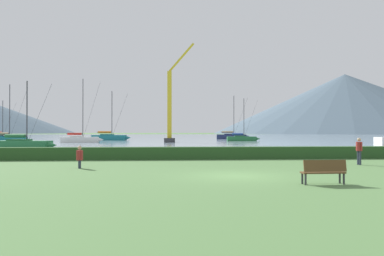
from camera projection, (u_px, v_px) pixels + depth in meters
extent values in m
plane|color=#517A42|center=(236.00, 176.00, 18.09)|extent=(1000.00, 1000.00, 0.00)
cube|color=#8499A8|center=(171.00, 137.00, 154.70)|extent=(320.00, 246.00, 0.00)
cube|color=#284C23|center=(209.00, 153.00, 29.06)|extent=(80.00, 1.20, 0.90)
cube|color=white|center=(80.00, 140.00, 71.69)|extent=(6.60, 2.46, 1.02)
cone|color=white|center=(101.00, 140.00, 72.10)|extent=(1.15, 0.91, 0.87)
cube|color=silver|center=(78.00, 138.00, 71.65)|extent=(2.48, 1.65, 0.65)
cylinder|color=#333338|center=(83.00, 109.00, 71.80)|extent=(0.13, 0.13, 11.02)
cylinder|color=#333338|center=(75.00, 134.00, 71.60)|extent=(2.94, 0.22, 0.11)
cylinder|color=red|center=(75.00, 134.00, 71.60)|extent=(2.51, 0.50, 0.41)
cylinder|color=#333338|center=(92.00, 111.00, 71.96)|extent=(3.10, 0.14, 10.48)
cube|color=#19707A|center=(6.00, 140.00, 70.72)|extent=(6.87, 2.61, 1.07)
cone|color=#19707A|center=(28.00, 140.00, 70.84)|extent=(1.20, 0.95, 0.91)
cube|color=#16646E|center=(4.00, 138.00, 70.71)|extent=(2.58, 1.73, 0.68)
cylinder|color=#333338|center=(10.00, 112.00, 70.78)|extent=(0.14, 0.14, 9.89)
cylinder|color=#333338|center=(1.00, 134.00, 70.69)|extent=(3.05, 0.24, 0.12)
cylinder|color=tan|center=(1.00, 134.00, 70.69)|extent=(2.61, 0.53, 0.43)
cylinder|color=#333338|center=(19.00, 113.00, 70.83)|extent=(3.22, 0.16, 9.40)
cube|color=#236B38|center=(241.00, 139.00, 83.10)|extent=(6.19, 2.58, 0.95)
cone|color=#236B38|center=(258.00, 139.00, 83.07)|extent=(1.10, 0.89, 0.81)
cube|color=#206032|center=(240.00, 137.00, 83.11)|extent=(2.36, 1.64, 0.60)
cylinder|color=#333338|center=(244.00, 118.00, 83.13)|extent=(0.12, 0.12, 8.48)
cylinder|color=#333338|center=(237.00, 134.00, 83.12)|extent=(2.72, 0.33, 0.10)
cylinder|color=#2847A3|center=(237.00, 134.00, 83.12)|extent=(2.33, 0.57, 0.38)
cylinder|color=#333338|center=(251.00, 119.00, 83.12)|extent=(2.86, 0.27, 8.06)
cube|color=black|center=(0.00, 137.00, 99.05)|extent=(7.50, 3.19, 1.15)
cone|color=black|center=(17.00, 137.00, 98.96)|extent=(1.34, 1.09, 0.97)
cylinder|color=#333338|center=(3.00, 119.00, 99.08)|extent=(0.15, 0.15, 9.16)
cylinder|color=#333338|center=(10.00, 120.00, 99.04)|extent=(3.45, 0.36, 8.72)
cube|color=navy|center=(231.00, 137.00, 105.14)|extent=(8.05, 4.11, 1.21)
cone|color=navy|center=(248.00, 137.00, 104.59)|extent=(1.49, 1.27, 1.03)
cube|color=#1B2449|center=(230.00, 135.00, 105.20)|extent=(3.16, 2.37, 0.77)
cylinder|color=#333338|center=(234.00, 116.00, 105.10)|extent=(0.15, 0.15, 10.87)
cylinder|color=#333338|center=(227.00, 132.00, 105.28)|extent=(3.41, 0.82, 0.13)
cylinder|color=tan|center=(227.00, 132.00, 105.28)|extent=(2.97, 1.06, 0.48)
cylinder|color=#333338|center=(241.00, 117.00, 104.88)|extent=(3.58, 0.76, 10.34)
cube|color=#19707A|center=(109.00, 138.00, 90.00)|extent=(7.83, 3.32, 1.20)
cone|color=#19707A|center=(128.00, 138.00, 89.91)|extent=(1.40, 1.14, 1.02)
cube|color=#16646E|center=(107.00, 136.00, 90.01)|extent=(2.99, 2.09, 0.76)
cylinder|color=#333338|center=(112.00, 114.00, 90.03)|extent=(0.15, 0.15, 10.56)
cylinder|color=#333338|center=(104.00, 132.00, 90.03)|extent=(3.43, 0.45, 0.13)
cylinder|color=orange|center=(104.00, 132.00, 90.03)|extent=(2.95, 0.75, 0.48)
cylinder|color=#333338|center=(120.00, 115.00, 89.99)|extent=(3.61, 0.37, 10.04)
cube|color=#236B38|center=(22.00, 145.00, 44.52)|extent=(6.57, 3.36, 0.98)
cone|color=#236B38|center=(52.00, 145.00, 44.07)|extent=(1.22, 1.03, 0.84)
cube|color=#206032|center=(19.00, 142.00, 44.57)|extent=(2.58, 1.94, 0.63)
cylinder|color=#333338|center=(27.00, 113.00, 44.48)|extent=(0.13, 0.13, 7.19)
cylinder|color=#333338|center=(15.00, 136.00, 44.64)|extent=(2.78, 0.67, 0.11)
cylinder|color=#2D7542|center=(15.00, 136.00, 44.64)|extent=(2.43, 0.87, 0.39)
cylinder|color=#333338|center=(39.00, 114.00, 44.29)|extent=(2.92, 0.62, 6.84)
cube|color=brown|center=(323.00, 173.00, 15.24)|extent=(1.69, 0.50, 0.06)
cube|color=brown|center=(325.00, 166.00, 15.06)|extent=(1.68, 0.18, 0.45)
cylinder|color=#333338|center=(340.00, 178.00, 15.48)|extent=(0.08, 0.08, 0.45)
cylinder|color=#333338|center=(302.00, 178.00, 15.32)|extent=(0.08, 0.08, 0.45)
cylinder|color=#333338|center=(344.00, 179.00, 15.15)|extent=(0.08, 0.08, 0.45)
cylinder|color=#333338|center=(306.00, 179.00, 15.00)|extent=(0.08, 0.08, 0.45)
cylinder|color=#2D3347|center=(79.00, 164.00, 21.71)|extent=(0.14, 0.14, 0.45)
cylinder|color=#2D3347|center=(80.00, 164.00, 21.88)|extent=(0.14, 0.14, 0.45)
cylinder|color=maroon|center=(80.00, 155.00, 21.80)|extent=(0.36, 0.36, 0.55)
cylinder|color=maroon|center=(79.00, 155.00, 21.56)|extent=(0.09, 0.09, 0.49)
cylinder|color=maroon|center=(80.00, 154.00, 22.04)|extent=(0.09, 0.09, 0.49)
sphere|color=tan|center=(80.00, 148.00, 21.80)|extent=(0.22, 0.22, 0.22)
cylinder|color=#2D3347|center=(360.00, 158.00, 23.95)|extent=(0.14, 0.14, 0.85)
cylinder|color=#2D3347|center=(358.00, 158.00, 24.13)|extent=(0.14, 0.14, 0.85)
cylinder|color=maroon|center=(359.00, 146.00, 24.05)|extent=(0.36, 0.36, 0.55)
cylinder|color=maroon|center=(362.00, 146.00, 23.81)|extent=(0.09, 0.09, 0.50)
cylinder|color=maroon|center=(357.00, 146.00, 24.28)|extent=(0.09, 0.09, 0.50)
sphere|color=tan|center=(359.00, 140.00, 24.05)|extent=(0.22, 0.22, 0.22)
cube|color=#333338|center=(169.00, 140.00, 73.21)|extent=(2.00, 2.00, 0.80)
cube|color=gold|center=(169.00, 105.00, 73.26)|extent=(0.80, 0.80, 12.38)
cube|color=gold|center=(182.00, 57.00, 73.51)|extent=(4.76, 0.36, 5.48)
cone|color=#4C6070|center=(345.00, 104.00, 375.76)|extent=(249.91, 249.91, 56.44)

